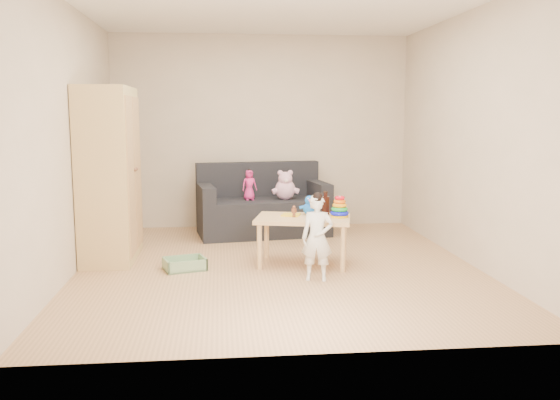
{
  "coord_description": "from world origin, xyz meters",
  "views": [
    {
      "loc": [
        -0.57,
        -5.86,
        1.54
      ],
      "look_at": [
        0.05,
        0.25,
        0.65
      ],
      "focal_mm": 38.0,
      "sensor_mm": 36.0,
      "label": 1
    }
  ],
  "objects": [
    {
      "name": "pink_bear",
      "position": [
        0.25,
        1.6,
        0.62
      ],
      "size": [
        0.31,
        0.28,
        0.32
      ],
      "primitive_type": null,
      "rotation": [
        0.0,
        0.0,
        0.17
      ],
      "color": "#F0B0D4",
      "rests_on": "sofa"
    },
    {
      "name": "play_table",
      "position": [
        0.27,
        0.05,
        0.25
      ],
      "size": [
        1.06,
        0.8,
        0.5
      ],
      "primitive_type": "cube",
      "rotation": [
        0.0,
        0.0,
        -0.23
      ],
      "color": "#DBB578",
      "rests_on": "ground"
    },
    {
      "name": "room",
      "position": [
        0.0,
        0.0,
        1.3
      ],
      "size": [
        4.5,
        4.5,
        4.5
      ],
      "color": "tan",
      "rests_on": "ground"
    },
    {
      "name": "doll",
      "position": [
        -0.2,
        1.58,
        0.65
      ],
      "size": [
        0.22,
        0.17,
        0.38
      ],
      "primitive_type": "imported",
      "rotation": [
        0.0,
        0.0,
        0.25
      ],
      "color": "#E92B87",
      "rests_on": "sofa"
    },
    {
      "name": "sofa",
      "position": [
        -0.03,
        1.65,
        0.23
      ],
      "size": [
        1.74,
        1.04,
        0.46
      ],
      "primitive_type": "cube",
      "rotation": [
        0.0,
        0.0,
        0.14
      ],
      "color": "black",
      "rests_on": "ground"
    },
    {
      "name": "yellow_book",
      "position": [
        0.15,
        0.16,
        0.51
      ],
      "size": [
        0.23,
        0.23,
        0.01
      ],
      "primitive_type": "cube",
      "rotation": [
        0.0,
        0.0,
        -0.33
      ],
      "color": "yellow",
      "rests_on": "play_table"
    },
    {
      "name": "wardrobe",
      "position": [
        -1.74,
        0.5,
        0.91
      ],
      "size": [
        0.51,
        1.01,
        1.83
      ],
      "primitive_type": "cube",
      "color": "tan",
      "rests_on": "ground"
    },
    {
      "name": "wooden_figure",
      "position": [
        0.17,
        0.05,
        0.56
      ],
      "size": [
        0.06,
        0.05,
        0.12
      ],
      "primitive_type": null,
      "rotation": [
        0.0,
        0.0,
        -0.24
      ],
      "color": "brown",
      "rests_on": "play_table"
    },
    {
      "name": "brown_bottle",
      "position": [
        0.52,
        0.16,
        0.61
      ],
      "size": [
        0.09,
        0.09,
        0.25
      ],
      "color": "black",
      "rests_on": "play_table"
    },
    {
      "name": "blue_plush",
      "position": [
        0.35,
        0.19,
        0.6
      ],
      "size": [
        0.21,
        0.19,
        0.21
      ],
      "primitive_type": null,
      "rotation": [
        0.0,
        0.0,
        -0.37
      ],
      "color": "#1C73FF",
      "rests_on": "play_table"
    },
    {
      "name": "ring_stacker",
      "position": [
        0.64,
        0.01,
        0.59
      ],
      "size": [
        0.19,
        0.19,
        0.22
      ],
      "color": "yellow",
      "rests_on": "play_table"
    },
    {
      "name": "toddler",
      "position": [
        0.32,
        -0.53,
        0.39
      ],
      "size": [
        0.33,
        0.25,
        0.79
      ],
      "primitive_type": "imported",
      "rotation": [
        0.0,
        0.0,
        -0.21
      ],
      "color": "white",
      "rests_on": "ground"
    },
    {
      "name": "storage_bin",
      "position": [
        -0.94,
        -0.03,
        0.06
      ],
      "size": [
        0.47,
        0.4,
        0.12
      ],
      "primitive_type": null,
      "rotation": [
        0.0,
        0.0,
        0.29
      ],
      "color": "#81A879",
      "rests_on": "ground"
    }
  ]
}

